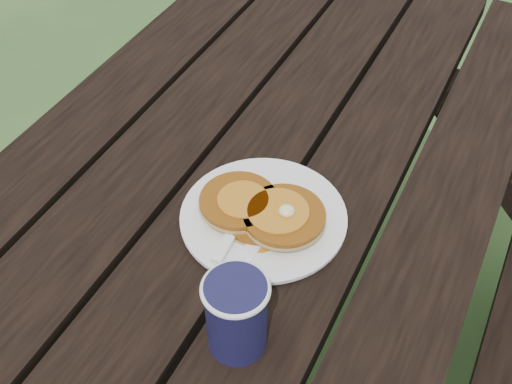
% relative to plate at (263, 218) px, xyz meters
% --- Properties ---
extents(plate, '(0.25, 0.25, 0.01)m').
position_rel_plate_xyz_m(plate, '(0.00, 0.00, 0.00)').
color(plate, white).
rests_on(plate, picnic_table).
extents(pancake_stack, '(0.19, 0.12, 0.04)m').
position_rel_plate_xyz_m(pancake_stack, '(0.00, -0.00, 0.02)').
color(pancake_stack, '#884A0F').
rests_on(pancake_stack, plate).
extents(knife, '(0.02, 0.18, 0.00)m').
position_rel_plate_xyz_m(knife, '(0.01, -0.05, 0.01)').
color(knife, white).
rests_on(knife, plate).
extents(fork, '(0.04, 0.16, 0.01)m').
position_rel_plate_xyz_m(fork, '(-0.02, -0.06, 0.01)').
color(fork, white).
rests_on(fork, plate).
extents(coffee_cup, '(0.08, 0.08, 0.11)m').
position_rel_plate_xyz_m(coffee_cup, '(0.06, -0.19, 0.06)').
color(coffee_cup, '#16153A').
rests_on(coffee_cup, picnic_table).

